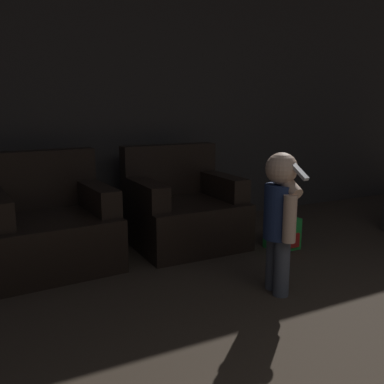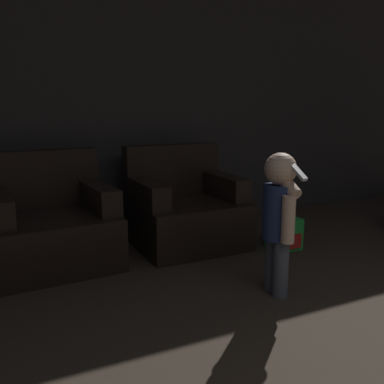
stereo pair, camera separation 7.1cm
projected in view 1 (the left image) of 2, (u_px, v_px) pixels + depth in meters
name	position (u px, v px, depth m)	size (l,w,h in m)	color
wall_back	(145.00, 95.00, 4.12)	(8.40, 0.05, 2.60)	#33302D
armchair_left	(49.00, 227.00, 3.25)	(0.94, 0.88, 0.85)	black
armchair_right	(183.00, 210.00, 3.75)	(0.90, 0.83, 0.85)	black
person_toddler	(281.00, 212.00, 2.70)	(0.20, 0.35, 0.92)	#474C56
toy_backpack	(282.00, 233.00, 3.64)	(0.25, 0.22, 0.27)	green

